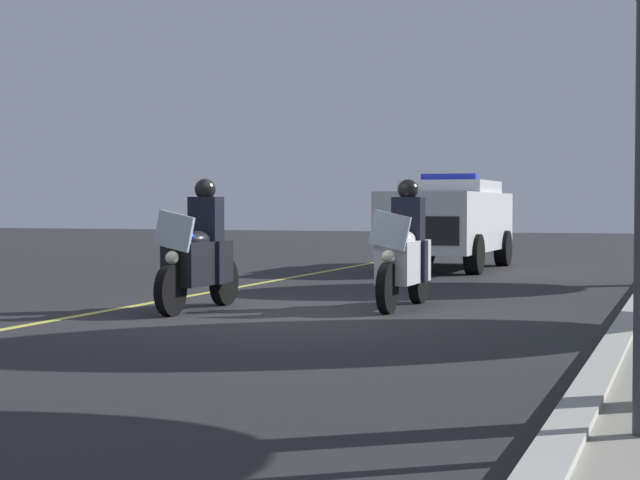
{
  "coord_description": "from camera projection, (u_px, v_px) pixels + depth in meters",
  "views": [
    {
      "loc": [
        11.67,
        4.72,
        1.37
      ],
      "look_at": [
        -1.28,
        0.0,
        0.9
      ],
      "focal_mm": 57.42,
      "sensor_mm": 36.0,
      "label": 1
    }
  ],
  "objects": [
    {
      "name": "ground_plane",
      "position": [
        285.0,
        316.0,
        12.62
      ],
      "size": [
        80.0,
        80.0,
        0.0
      ],
      "primitive_type": "plane",
      "color": "#28282B"
    },
    {
      "name": "police_motorcycle_lead_right",
      "position": [
        404.0,
        256.0,
        13.58
      ],
      "size": [
        2.14,
        0.56,
        1.72
      ],
      "color": "black",
      "rests_on": "ground"
    },
    {
      "name": "police_motorcycle_lead_left",
      "position": [
        199.0,
        257.0,
        13.29
      ],
      "size": [
        2.14,
        0.56,
        1.72
      ],
      "color": "black",
      "rests_on": "ground"
    },
    {
      "name": "curb_strip",
      "position": [
        629.0,
        323.0,
        11.22
      ],
      "size": [
        48.0,
        0.24,
        0.15
      ],
      "primitive_type": "cube",
      "color": "#B7B5AD",
      "rests_on": "ground"
    },
    {
      "name": "police_suv",
      "position": [
        448.0,
        219.0,
        21.96
      ],
      "size": [
        4.93,
        2.12,
        2.05
      ],
      "color": "silver",
      "rests_on": "ground"
    },
    {
      "name": "lane_stripe_center",
      "position": [
        116.0,
        309.0,
        13.44
      ],
      "size": [
        48.0,
        0.12,
        0.01
      ],
      "primitive_type": "cube",
      "color": "#E0D14C",
      "rests_on": "ground"
    }
  ]
}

